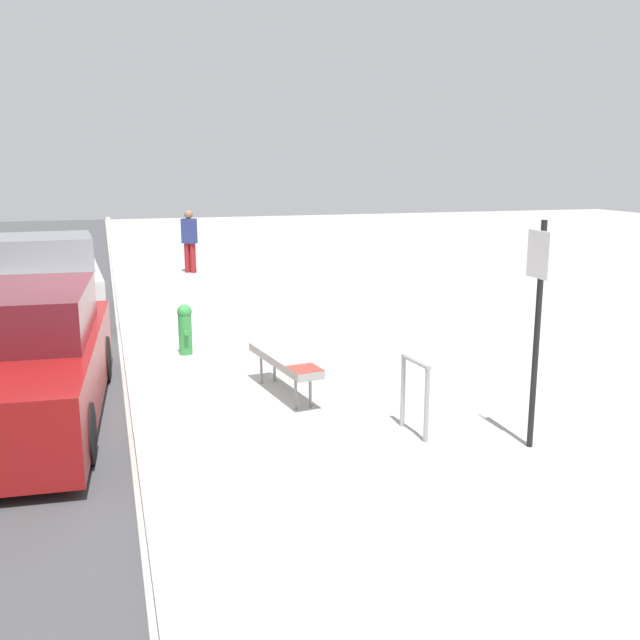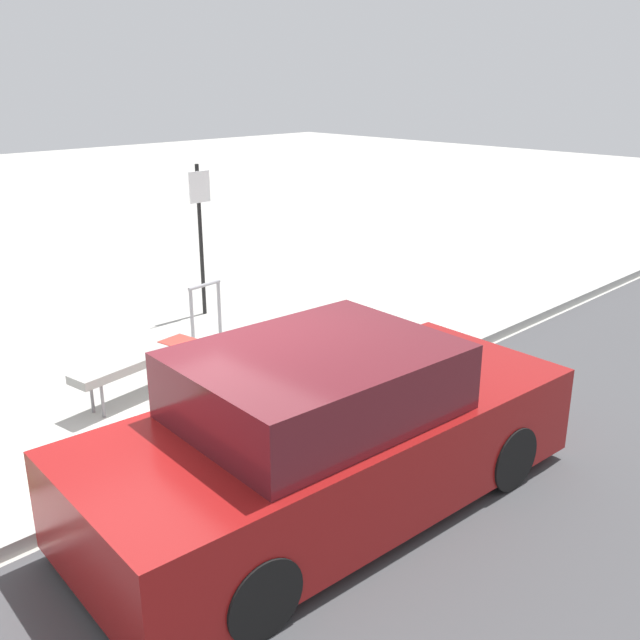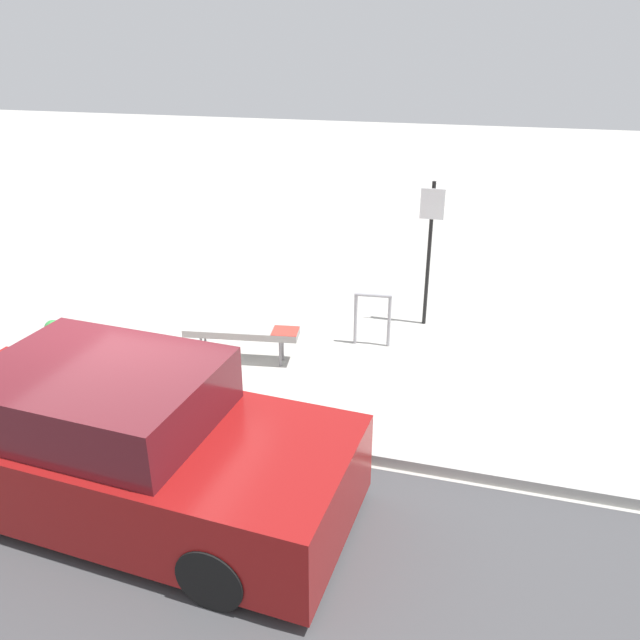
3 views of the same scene
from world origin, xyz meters
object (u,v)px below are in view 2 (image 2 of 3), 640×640
object	(u,v)px
bench	(137,361)
bike_rack	(206,306)
parked_car_near	(329,436)
sign_post	(200,226)

from	to	relation	value
bench	bike_rack	distance (m)	1.94
bench	bike_rack	size ratio (longest dim) A/B	2.00
parked_car_near	bike_rack	bearing A→B (deg)	71.58
sign_post	parked_car_near	distance (m)	5.61
bike_rack	sign_post	distance (m)	1.48
bench	parked_car_near	xyz separation A→B (m)	(0.01, -3.07, 0.22)
bike_rack	parked_car_near	world-z (taller)	parked_car_near
sign_post	bench	bearing A→B (deg)	-139.76
bike_rack	sign_post	world-z (taller)	sign_post
bench	bike_rack	xyz separation A→B (m)	(1.67, 1.00, 0.06)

